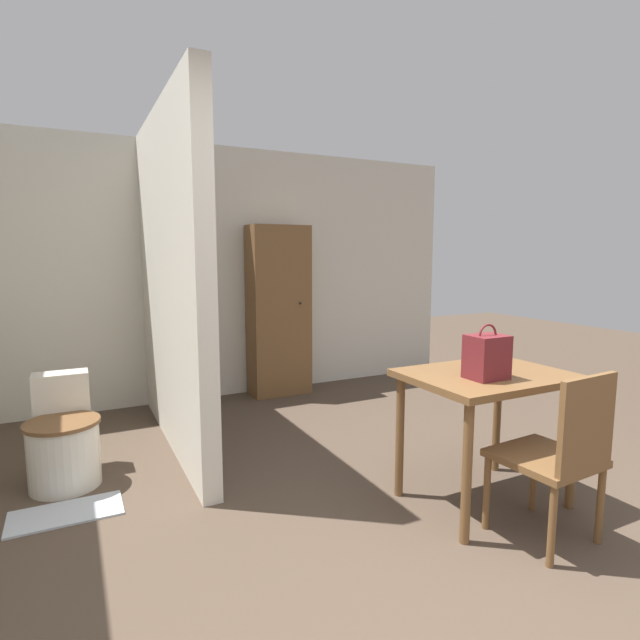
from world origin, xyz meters
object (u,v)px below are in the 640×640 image
Objects in this scene: toilet at (64,442)px; wooden_cabinet at (279,311)px; dining_table at (486,391)px; wooden_chair at (559,452)px; handbag at (487,357)px.

toilet is 2.47m from wooden_cabinet.
dining_table is 0.52× the size of wooden_cabinet.
wooden_chair is 2.95× the size of handbag.
dining_table is at bearing 41.63° from handbag.
handbag is at bearing 102.54° from wooden_chair.
toilet is at bearing 136.31° from wooden_chair.
handbag is at bearing -35.01° from toilet.
handbag reaches higher than dining_table.
dining_table is at bearing 87.29° from wooden_chair.
wooden_cabinet is at bearing 91.93° from handbag.
handbag is at bearing -138.37° from dining_table.
toilet is at bearing -146.75° from wooden_cabinet.
wooden_chair is 1.33× the size of toilet.
toilet is (-2.21, 1.86, -0.21)m from wooden_chair.
dining_table is 1.36× the size of toilet.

